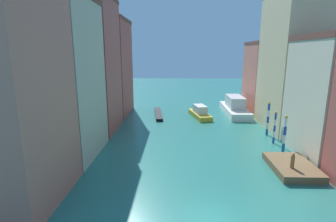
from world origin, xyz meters
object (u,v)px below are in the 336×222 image
at_px(mooring_pole_0, 285,133).
at_px(gondola_black, 158,114).
at_px(mooring_pole_1, 275,127).
at_px(vaporetto_white, 235,107).
at_px(mooring_pole_2, 268,118).
at_px(person_on_dock, 293,161).
at_px(motorboat_0, 200,113).
at_px(waterfront_dock, 292,167).

distance_m(mooring_pole_0, gondola_black, 23.86).
xyz_separation_m(mooring_pole_1, vaporetto_white, (-1.38, 16.53, -0.89)).
bearing_deg(mooring_pole_1, mooring_pole_2, 85.04).
bearing_deg(mooring_pole_1, person_on_dock, -99.79).
distance_m(person_on_dock, mooring_pole_2, 12.44).
distance_m(gondola_black, motorboat_0, 7.73).
height_order(mooring_pole_2, vaporetto_white, mooring_pole_2).
distance_m(waterfront_dock, mooring_pole_2, 11.51).
distance_m(vaporetto_white, gondola_black, 14.62).
bearing_deg(motorboat_0, mooring_pole_0, -63.21).
height_order(vaporetto_white, motorboat_0, vaporetto_white).
bearing_deg(gondola_black, person_on_dock, -58.79).
bearing_deg(motorboat_0, mooring_pole_1, -58.79).
bearing_deg(waterfront_dock, vaporetto_white, 90.78).
bearing_deg(waterfront_dock, mooring_pole_0, 77.22).
distance_m(mooring_pole_0, vaporetto_white, 19.49).
distance_m(mooring_pole_2, gondola_black, 19.87).
xyz_separation_m(mooring_pole_2, motorboat_0, (-8.52, 10.20, -1.65)).
bearing_deg(vaporetto_white, mooring_pole_0, -85.70).
relative_size(person_on_dock, mooring_pole_0, 0.35).
relative_size(mooring_pole_2, gondola_black, 0.50).
distance_m(waterfront_dock, gondola_black, 27.03).
relative_size(mooring_pole_2, motorboat_0, 0.62).
bearing_deg(vaporetto_white, person_on_dock, -90.35).
relative_size(person_on_dock, motorboat_0, 0.20).
distance_m(mooring_pole_2, motorboat_0, 13.39).
height_order(person_on_dock, mooring_pole_0, mooring_pole_0).
relative_size(vaporetto_white, gondola_black, 1.29).
bearing_deg(vaporetto_white, waterfront_dock, -89.22).
xyz_separation_m(waterfront_dock, motorboat_0, (-7.19, 21.44, 0.44)).
distance_m(mooring_pole_1, motorboat_0, 15.94).
bearing_deg(gondola_black, mooring_pole_0, -47.91).
xyz_separation_m(person_on_dock, motorboat_0, (-6.70, 22.46, -0.62)).
bearing_deg(mooring_pole_2, gondola_black, 144.84).
height_order(gondola_black, motorboat_0, motorboat_0).
bearing_deg(gondola_black, mooring_pole_2, -35.16).
height_order(mooring_pole_2, motorboat_0, mooring_pole_2).
relative_size(mooring_pole_1, motorboat_0, 0.54).
distance_m(vaporetto_white, motorboat_0, 7.47).
relative_size(person_on_dock, vaporetto_white, 0.12).
distance_m(mooring_pole_0, motorboat_0, 18.51).
bearing_deg(waterfront_dock, motorboat_0, 108.53).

